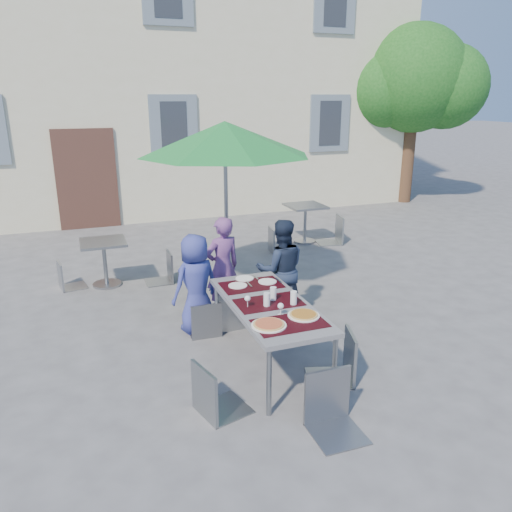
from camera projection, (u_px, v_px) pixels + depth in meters
name	position (u px, v px, depth m)	size (l,w,h in m)	color
ground	(323.00, 375.00, 5.36)	(90.00, 90.00, 0.00)	#4D4D50
building	(141.00, 22.00, 14.14)	(13.60, 8.20, 11.10)	beige
tree	(415.00, 81.00, 13.26)	(3.60, 3.00, 4.70)	#4B3220
dining_table	(269.00, 307.00, 5.37)	(0.80, 1.85, 0.76)	#4B4B50
pizza_near_left	(269.00, 325.00, 4.80)	(0.34, 0.34, 0.03)	white
pizza_near_right	(304.00, 315.00, 5.01)	(0.32, 0.32, 0.03)	white
glassware	(275.00, 298.00, 5.27)	(0.55, 0.45, 0.15)	silver
place_settings	(250.00, 282.00, 5.93)	(0.63, 0.42, 0.01)	white
child_0	(196.00, 284.00, 6.21)	(0.62, 0.40, 1.27)	navy
child_1	(223.00, 267.00, 6.64)	(0.50, 0.33, 1.38)	#6B3D7D
child_2	(281.00, 270.00, 6.57)	(0.66, 0.38, 1.36)	#1B263C
chair_0	(204.00, 298.00, 6.11)	(0.40, 0.40, 0.86)	gray
chair_1	(232.00, 286.00, 6.31)	(0.45, 0.46, 0.98)	gray
chair_2	(273.00, 280.00, 6.38)	(0.56, 0.56, 1.06)	gray
chair_3	(213.00, 359.00, 4.54)	(0.54, 0.54, 0.98)	gray
chair_4	(342.00, 328.00, 5.12)	(0.57, 0.57, 1.02)	gray
chair_5	(334.00, 369.00, 4.34)	(0.46, 0.46, 1.02)	gray
patio_umbrella	(225.00, 140.00, 6.83)	(2.43, 2.43, 2.54)	#95969C
cafe_table_0	(104.00, 256.00, 7.76)	(0.68, 0.68, 0.73)	#95969C
bg_chair_l_0	(64.00, 259.00, 7.64)	(0.44, 0.44, 0.85)	gray
bg_chair_r_0	(163.00, 250.00, 7.92)	(0.41, 0.41, 0.92)	gray
cafe_table_1	(305.00, 216.00, 10.08)	(0.73, 0.73, 0.78)	#95969C
bg_chair_l_1	(276.00, 225.00, 9.44)	(0.45, 0.44, 0.90)	gray
bg_chair_r_1	(335.00, 213.00, 10.01)	(0.56, 0.55, 1.06)	gray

